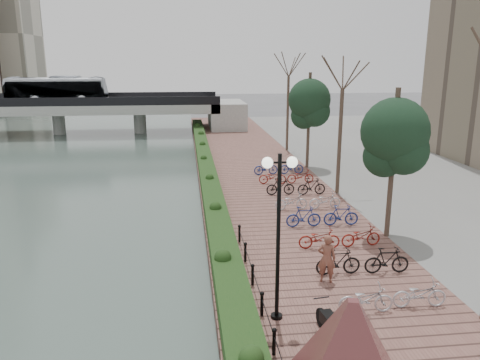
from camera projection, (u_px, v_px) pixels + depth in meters
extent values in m
cube|color=brown|center=(266.00, 192.00, 28.63)|extent=(8.00, 75.00, 0.50)
cube|color=#183915|center=(208.00, 176.00, 30.52)|extent=(1.10, 56.00, 0.60)
cylinder|color=black|center=(274.00, 343.00, 12.30)|extent=(0.10, 0.10, 0.70)
cylinder|color=black|center=(262.00, 305.00, 14.23)|extent=(0.10, 0.10, 0.70)
cylinder|color=black|center=(253.00, 276.00, 16.15)|extent=(0.10, 0.10, 0.70)
cylinder|color=black|center=(245.00, 253.00, 18.08)|extent=(0.10, 0.10, 0.70)
cylinder|color=black|center=(239.00, 234.00, 20.00)|extent=(0.10, 0.10, 0.70)
pyramid|color=#4C2022|center=(350.00, 355.00, 9.94)|extent=(5.13, 5.13, 2.57)
cylinder|color=black|center=(278.00, 239.00, 13.55)|extent=(0.12, 0.12, 5.06)
cylinder|color=black|center=(280.00, 162.00, 12.99)|extent=(0.70, 0.06, 0.06)
sphere|color=white|center=(267.00, 163.00, 12.95)|extent=(0.32, 0.32, 0.32)
sphere|color=white|center=(292.00, 162.00, 13.03)|extent=(0.32, 0.32, 0.32)
imported|color=brown|center=(327.00, 258.00, 16.28)|extent=(0.73, 0.58, 1.76)
imported|color=silver|center=(365.00, 298.00, 14.43)|extent=(0.60, 1.71, 0.90)
imported|color=black|center=(338.00, 262.00, 16.92)|extent=(0.47, 1.66, 1.00)
imported|color=maroon|center=(318.00, 237.00, 19.44)|extent=(0.60, 1.71, 0.90)
imported|color=navy|center=(303.00, 216.00, 21.93)|extent=(0.47, 1.66, 1.00)
imported|color=silver|center=(291.00, 201.00, 24.44)|extent=(0.60, 1.71, 0.90)
imported|color=black|center=(281.00, 187.00, 26.93)|extent=(0.47, 1.66, 1.00)
imported|color=maroon|center=(273.00, 177.00, 29.45)|extent=(0.60, 1.72, 0.90)
imported|color=navy|center=(266.00, 167.00, 31.94)|extent=(0.47, 1.66, 1.00)
imported|color=silver|center=(420.00, 295.00, 14.63)|extent=(0.60, 1.71, 0.90)
imported|color=black|center=(386.00, 259.00, 17.12)|extent=(0.47, 1.66, 1.00)
imported|color=maroon|center=(360.00, 235.00, 19.64)|extent=(0.60, 1.71, 0.90)
imported|color=navy|center=(340.00, 215.00, 22.13)|extent=(0.47, 1.66, 1.00)
imported|color=silver|center=(324.00, 200.00, 24.64)|extent=(0.60, 1.71, 0.90)
imported|color=black|center=(311.00, 186.00, 27.13)|extent=(0.47, 1.66, 1.00)
imported|color=maroon|center=(301.00, 176.00, 29.65)|extent=(0.60, 1.72, 0.90)
imported|color=navy|center=(292.00, 167.00, 32.14)|extent=(0.47, 1.66, 1.00)
cube|color=gray|center=(57.00, 108.00, 52.30)|extent=(36.00, 8.00, 1.00)
cube|color=black|center=(47.00, 102.00, 48.31)|extent=(36.00, 0.15, 0.90)
cube|color=black|center=(65.00, 97.00, 55.82)|extent=(36.00, 0.15, 0.90)
cylinder|color=gray|center=(59.00, 123.00, 52.73)|extent=(1.40, 1.40, 2.50)
cylinder|color=gray|center=(140.00, 122.00, 53.74)|extent=(1.40, 1.40, 2.50)
imported|color=white|center=(57.00, 90.00, 51.82)|extent=(2.52, 10.77, 3.00)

